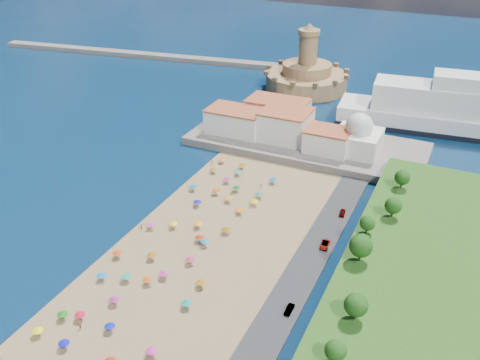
% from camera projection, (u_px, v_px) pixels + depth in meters
% --- Properties ---
extents(ground, '(700.00, 700.00, 0.00)m').
position_uv_depth(ground, '(191.00, 240.00, 152.56)').
color(ground, '#071938').
rests_on(ground, ground).
extents(terrace, '(90.00, 36.00, 3.00)m').
position_uv_depth(terrace, '(306.00, 144.00, 206.27)').
color(terrace, '#59544C').
rests_on(terrace, ground).
extents(jetty, '(18.00, 70.00, 2.40)m').
position_uv_depth(jetty, '(285.00, 106.00, 242.37)').
color(jetty, '#59544C').
rests_on(jetty, ground).
extents(breakwater, '(199.03, 34.77, 2.60)m').
position_uv_depth(breakwater, '(155.00, 56.00, 314.19)').
color(breakwater, '#59544C').
rests_on(breakwater, ground).
extents(waterfront_buildings, '(57.00, 29.00, 11.00)m').
position_uv_depth(waterfront_buildings, '(276.00, 122.00, 208.52)').
color(waterfront_buildings, silver).
rests_on(waterfront_buildings, terrace).
extents(domed_building, '(16.00, 16.00, 15.00)m').
position_uv_depth(domed_building, '(358.00, 137.00, 193.73)').
color(domed_building, silver).
rests_on(domed_building, terrace).
extents(fortress, '(40.00, 40.00, 32.40)m').
position_uv_depth(fortress, '(307.00, 76.00, 263.62)').
color(fortress, '#A87E54').
rests_on(fortress, ground).
extents(beach_parasols, '(29.98, 116.41, 2.20)m').
position_uv_depth(beach_parasols, '(173.00, 248.00, 145.28)').
color(beach_parasols, gray).
rests_on(beach_parasols, beach).
extents(beachgoers, '(28.14, 100.49, 1.87)m').
position_uv_depth(beachgoers, '(167.00, 248.00, 147.04)').
color(beachgoers, tan).
rests_on(beachgoers, beach).
extents(parked_cars, '(2.76, 70.75, 1.37)m').
position_uv_depth(parked_cars, '(313.00, 266.00, 139.69)').
color(parked_cars, gray).
rests_on(parked_cars, promenade).
extents(hillside_trees, '(10.37, 109.84, 7.58)m').
position_uv_depth(hillside_trees, '(357.00, 274.00, 123.32)').
color(hillside_trees, '#382314').
rests_on(hillside_trees, hillside).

